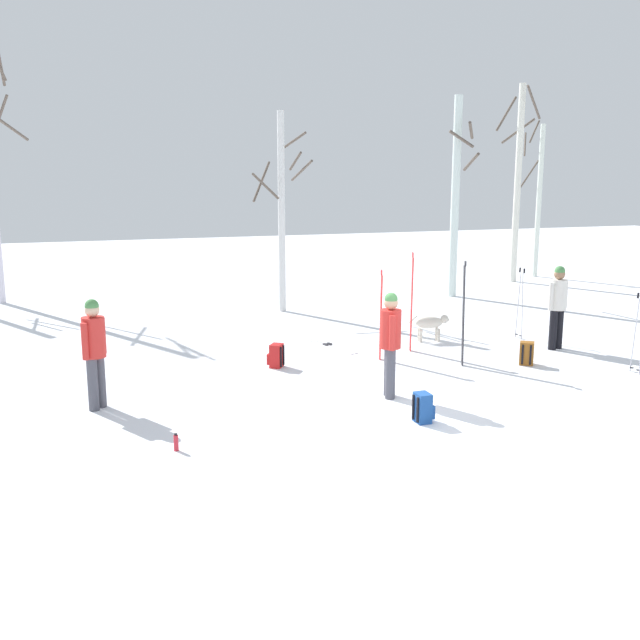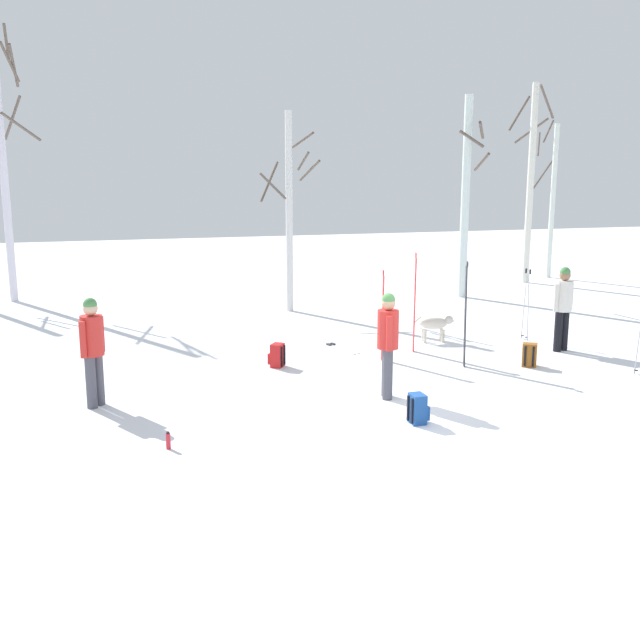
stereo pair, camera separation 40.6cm
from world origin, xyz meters
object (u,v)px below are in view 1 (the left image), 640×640
at_px(ski_pair_planted_1, 463,314).
at_px(birch_tree_5, 538,198).
at_px(ski_pair_planted_2, 381,316).
at_px(ski_pair_planted_0, 412,303).
at_px(backpack_2, 423,408).
at_px(ski_poles_0, 520,301).
at_px(birch_tree_2, 282,208).
at_px(ski_poles_1, 638,331).
at_px(ski_pair_lying_0, 329,345).
at_px(backpack_0, 276,356).
at_px(person_1, 558,302).
at_px(water_bottle_0, 176,443).
at_px(birch_tree_3, 456,195).
at_px(backpack_1, 527,354).
at_px(dog, 431,323).
at_px(person_0, 390,338).
at_px(person_2, 94,347).
at_px(birch_tree_4, 518,180).

relative_size(ski_pair_planted_1, birch_tree_5, 0.38).
bearing_deg(ski_pair_planted_2, birch_tree_5, 43.21).
relative_size(ski_pair_planted_0, backpack_2, 4.58).
bearing_deg(birch_tree_5, ski_poles_0, -125.84).
distance_m(ski_pair_planted_2, birch_tree_2, 5.75).
distance_m(ski_pair_planted_1, birch_tree_2, 6.70).
bearing_deg(ski_poles_0, ski_poles_1, -81.79).
xyz_separation_m(ski_pair_lying_0, ski_poles_1, (4.62, -3.68, 0.77)).
relative_size(ski_pair_planted_1, backpack_0, 4.48).
relative_size(person_1, ski_poles_1, 1.18).
xyz_separation_m(ski_pair_planted_0, ski_pair_planted_2, (-0.85, -0.45, -0.13)).
xyz_separation_m(water_bottle_0, birch_tree_3, (9.18, 9.60, 2.78)).
distance_m(backpack_1, birch_tree_5, 12.42).
height_order(backpack_1, birch_tree_3, birch_tree_3).
bearing_deg(birch_tree_2, birch_tree_5, 19.00).
relative_size(backpack_0, birch_tree_3, 0.08).
bearing_deg(dog, backpack_1, -69.84).
distance_m(backpack_0, backpack_2, 3.83).
relative_size(person_0, backpack_2, 3.90).
distance_m(person_1, ski_pair_lying_0, 4.75).
relative_size(backpack_1, backpack_2, 1.00).
bearing_deg(person_1, ski_pair_lying_0, 158.65).
height_order(person_1, dog, person_1).
relative_size(ski_pair_lying_0, backpack_2, 3.85).
bearing_deg(birch_tree_3, ski_pair_planted_1, -116.85).
xyz_separation_m(ski_pair_planted_1, birch_tree_3, (3.49, 6.89, 1.91)).
bearing_deg(ski_poles_1, dog, 125.09).
distance_m(person_1, birch_tree_3, 6.75).
relative_size(ski_pair_planted_2, birch_tree_5, 0.34).
relative_size(ski_pair_planted_0, ski_poles_0, 1.31).
distance_m(person_1, backpack_0, 5.87).
xyz_separation_m(ski_poles_0, backpack_0, (-5.65, -0.67, -0.61)).
bearing_deg(ski_pair_planted_2, ski_pair_planted_0, 27.78).
distance_m(person_0, birch_tree_5, 15.14).
bearing_deg(birch_tree_5, ski_pair_lying_0, -143.33).
bearing_deg(person_1, person_2, -173.20).
xyz_separation_m(ski_pair_planted_1, backpack_1, (1.16, -0.38, -0.77)).
height_order(person_2, birch_tree_4, birch_tree_4).
bearing_deg(ski_poles_0, backpack_1, -119.42).
height_order(ski_pair_planted_2, backpack_1, ski_pair_planted_2).
distance_m(ski_pair_planted_1, birch_tree_5, 12.69).
relative_size(person_2, birch_tree_3, 0.30).
relative_size(person_1, birch_tree_5, 0.33).
height_order(person_1, backpack_1, person_1).
bearing_deg(backpack_2, dog, 62.22).
xyz_separation_m(ski_poles_0, backpack_2, (-4.39, -4.29, -0.61)).
height_order(ski_poles_0, ski_poles_1, ski_poles_0).
xyz_separation_m(person_1, ski_pair_planted_2, (-3.76, 0.28, -0.11)).
distance_m(ski_pair_planted_1, ski_poles_1, 3.10).
height_order(person_2, ski_poles_1, person_2).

